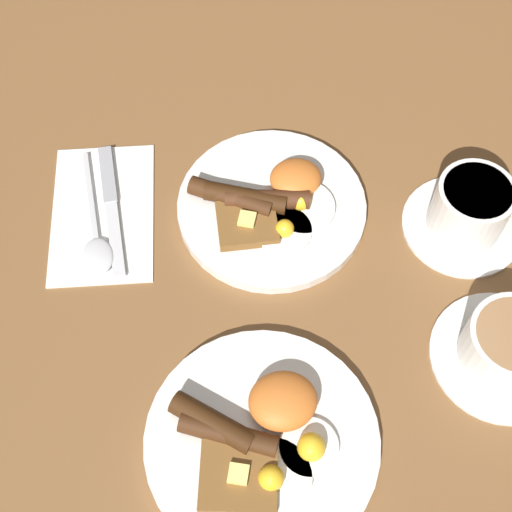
{
  "coord_description": "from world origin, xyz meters",
  "views": [
    {
      "loc": [
        0.11,
        0.48,
        0.75
      ],
      "look_at": [
        0.03,
        0.08,
        0.03
      ],
      "focal_mm": 50.0,
      "sensor_mm": 36.0,
      "label": 1
    }
  ],
  "objects_px": {
    "breakfast_plate_far": "(262,439)",
    "spoon": "(96,244)",
    "breakfast_plate_near": "(271,205)",
    "teacup_far": "(508,347)",
    "knife": "(111,201)",
    "teacup_near": "(469,211)"
  },
  "relations": [
    {
      "from": "knife",
      "to": "teacup_far",
      "type": "bearing_deg",
      "value": 54.5
    },
    {
      "from": "breakfast_plate_near",
      "to": "knife",
      "type": "xyz_separation_m",
      "value": [
        0.2,
        -0.05,
        -0.01
      ]
    },
    {
      "from": "teacup_far",
      "to": "breakfast_plate_far",
      "type": "bearing_deg",
      "value": 9.41
    },
    {
      "from": "breakfast_plate_near",
      "to": "spoon",
      "type": "height_order",
      "value": "breakfast_plate_near"
    },
    {
      "from": "breakfast_plate_near",
      "to": "teacup_far",
      "type": "bearing_deg",
      "value": 132.21
    },
    {
      "from": "breakfast_plate_far",
      "to": "spoon",
      "type": "xyz_separation_m",
      "value": [
        0.15,
        -0.27,
        -0.01
      ]
    },
    {
      "from": "teacup_near",
      "to": "spoon",
      "type": "distance_m",
      "value": 0.45
    },
    {
      "from": "spoon",
      "to": "teacup_near",
      "type": "bearing_deg",
      "value": 81.3
    },
    {
      "from": "breakfast_plate_far",
      "to": "teacup_far",
      "type": "distance_m",
      "value": 0.29
    },
    {
      "from": "knife",
      "to": "breakfast_plate_near",
      "type": "bearing_deg",
      "value": 75.89
    },
    {
      "from": "breakfast_plate_far",
      "to": "knife",
      "type": "distance_m",
      "value": 0.36
    },
    {
      "from": "teacup_far",
      "to": "breakfast_plate_near",
      "type": "bearing_deg",
      "value": -47.79
    },
    {
      "from": "knife",
      "to": "spoon",
      "type": "relative_size",
      "value": 1.05
    },
    {
      "from": "teacup_far",
      "to": "spoon",
      "type": "distance_m",
      "value": 0.49
    },
    {
      "from": "breakfast_plate_far",
      "to": "knife",
      "type": "xyz_separation_m",
      "value": [
        0.13,
        -0.33,
        -0.01
      ]
    },
    {
      "from": "breakfast_plate_far",
      "to": "teacup_near",
      "type": "xyz_separation_m",
      "value": [
        -0.3,
        -0.22,
        0.02
      ]
    },
    {
      "from": "teacup_near",
      "to": "spoon",
      "type": "height_order",
      "value": "teacup_near"
    },
    {
      "from": "breakfast_plate_far",
      "to": "knife",
      "type": "relative_size",
      "value": 1.26
    },
    {
      "from": "breakfast_plate_near",
      "to": "breakfast_plate_far",
      "type": "xyz_separation_m",
      "value": [
        0.06,
        0.29,
        0.0
      ]
    },
    {
      "from": "breakfast_plate_near",
      "to": "teacup_far",
      "type": "relative_size",
      "value": 1.49
    },
    {
      "from": "teacup_near",
      "to": "breakfast_plate_far",
      "type": "bearing_deg",
      "value": 36.76
    },
    {
      "from": "teacup_near",
      "to": "knife",
      "type": "height_order",
      "value": "teacup_near"
    }
  ]
}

